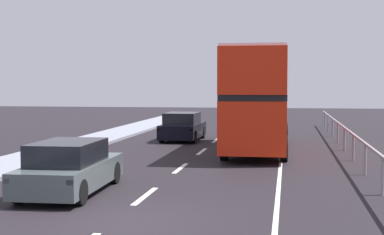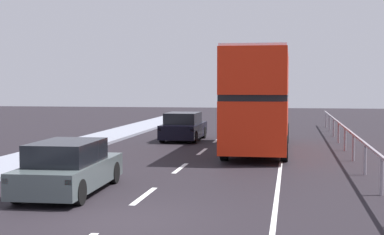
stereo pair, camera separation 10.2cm
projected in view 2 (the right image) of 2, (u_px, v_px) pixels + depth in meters
ground_plane at (115, 221)px, 12.80m from camera, size 73.79×120.00×0.10m
lane_paint_markings at (242, 167)px, 20.84m from camera, size 3.58×46.00×0.01m
bridge_side_railing at (359, 143)px, 20.59m from camera, size 0.10×42.00×1.05m
double_decker_bus_red at (259, 97)px, 25.64m from camera, size 2.56×10.05×4.39m
hatchback_car_near at (69, 168)px, 15.77m from camera, size 1.89×4.62×1.42m
sedan_car_ahead at (183, 127)px, 30.43m from camera, size 1.92×4.13×1.46m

